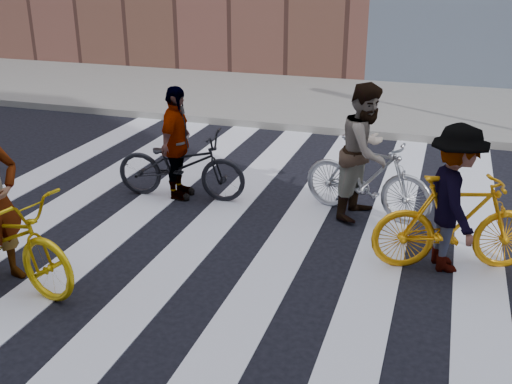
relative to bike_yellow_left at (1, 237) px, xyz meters
The scene contains 10 objects.
ground 2.72m from the bike_yellow_left, 38.61° to the left, with size 100.00×100.00×0.00m, color black.
sidewalk_far 9.40m from the bike_yellow_left, 77.21° to the left, with size 100.00×5.00×0.15m, color gray.
zebra_crosswalk 2.71m from the bike_yellow_left, 38.61° to the left, with size 8.25×10.00×0.01m.
bike_yellow_left is the anchor object (origin of this frame).
bike_silver_mid 4.51m from the bike_yellow_left, 41.34° to the left, with size 0.51×1.80×1.08m, color #9EA1A8.
bike_yellow_right 4.86m from the bike_yellow_left, 21.87° to the left, with size 0.52×1.82×1.10m, color #FFA30E.
bike_dark_rear 2.90m from the bike_yellow_left, 74.78° to the left, with size 0.66×1.89×0.99m, color black.
rider_mid 4.48m from the bike_yellow_left, 41.77° to the left, with size 0.88×0.68×1.80m, color slate.
rider_right 4.83m from the bike_yellow_left, 22.09° to the left, with size 1.07×0.62×1.66m, color slate.
rider_rear 2.90m from the bike_yellow_left, 75.74° to the left, with size 0.95×0.40×1.62m, color slate.
Camera 1 is at (2.20, -6.20, 3.28)m, focal length 42.00 mm.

